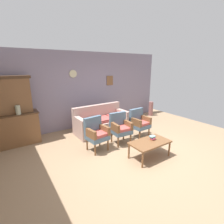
# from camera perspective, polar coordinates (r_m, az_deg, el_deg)

# --- Properties ---
(ground_plane) EXTENTS (7.68, 7.68, 0.00)m
(ground_plane) POSITION_cam_1_polar(r_m,az_deg,el_deg) (4.63, 7.75, -13.26)
(ground_plane) COLOR #997A5B
(wall_back_with_decor) EXTENTS (6.40, 0.09, 2.70)m
(wall_back_with_decor) POSITION_cam_1_polar(r_m,az_deg,el_deg) (6.32, -7.87, 7.53)
(wall_back_with_decor) COLOR gray
(wall_back_with_decor) RESTS_ON ground
(side_cabinet) EXTENTS (1.16, 0.55, 0.93)m
(side_cabinet) POSITION_cam_1_polar(r_m,az_deg,el_deg) (5.54, -29.42, -4.99)
(side_cabinet) COLOR brown
(side_cabinet) RESTS_ON ground
(cabinet_upper_hutch) EXTENTS (0.99, 0.38, 1.03)m
(cabinet_upper_hutch) POSITION_cam_1_polar(r_m,az_deg,el_deg) (5.39, -30.88, 5.15)
(cabinet_upper_hutch) COLOR brown
(cabinet_upper_hutch) RESTS_ON side_cabinet
(vase_on_cabinet) EXTENTS (0.13, 0.13, 0.25)m
(vase_on_cabinet) POSITION_cam_1_polar(r_m,az_deg,el_deg) (5.21, -29.43, 0.62)
(vase_on_cabinet) COLOR #9EA289
(vase_on_cabinet) RESTS_ON side_cabinet
(floral_couch) EXTENTS (1.86, 0.84, 0.90)m
(floral_couch) POSITION_cam_1_polar(r_m,az_deg,el_deg) (5.78, -3.62, -3.58)
(floral_couch) COLOR tan
(floral_couch) RESTS_ON ground
(armchair_by_doorway) EXTENTS (0.57, 0.55, 0.90)m
(armchair_by_doorway) POSITION_cam_1_polar(r_m,az_deg,el_deg) (4.50, -5.43, -6.97)
(armchair_by_doorway) COLOR slate
(armchair_by_doorway) RESTS_ON ground
(armchair_row_middle) EXTENTS (0.56, 0.53, 0.90)m
(armchair_row_middle) POSITION_cam_1_polar(r_m,az_deg,el_deg) (4.88, 2.83, -5.09)
(armchair_row_middle) COLOR slate
(armchair_row_middle) RESTS_ON ground
(armchair_near_cabinet) EXTENTS (0.54, 0.51, 0.90)m
(armchair_near_cabinet) POSITION_cam_1_polar(r_m,az_deg,el_deg) (5.37, 9.27, -3.34)
(armchair_near_cabinet) COLOR slate
(armchair_near_cabinet) RESTS_ON ground
(coffee_table) EXTENTS (1.00, 0.56, 0.42)m
(coffee_table) POSITION_cam_1_polar(r_m,az_deg,el_deg) (4.28, 12.77, -10.38)
(coffee_table) COLOR brown
(coffee_table) RESTS_ON ground
(book_stack_on_table) EXTENTS (0.15, 0.13, 0.10)m
(book_stack_on_table) POSITION_cam_1_polar(r_m,az_deg,el_deg) (4.37, 13.67, -8.49)
(book_stack_on_table) COLOR #DEA158
(book_stack_on_table) RESTS_ON coffee_table
(floor_vase_by_wall) EXTENTS (0.20, 0.20, 0.63)m
(floor_vase_by_wall) POSITION_cam_1_polar(r_m,az_deg,el_deg) (7.83, 13.10, 1.11)
(floor_vase_by_wall) COLOR #865453
(floor_vase_by_wall) RESTS_ON ground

